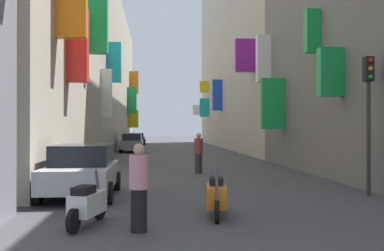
# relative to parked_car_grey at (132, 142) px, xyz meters

# --- Properties ---
(ground_plane) EXTENTS (140.00, 140.00, 0.00)m
(ground_plane) POSITION_rel_parked_car_grey_xyz_m (3.68, -4.22, -0.80)
(ground_plane) COLOR #424244
(building_left_far) EXTENTS (7.26, 37.22, 14.28)m
(building_left_far) POSITION_rel_parked_car_grey_xyz_m (-4.31, 7.17, 6.34)
(building_left_far) COLOR #B2A899
(building_left_far) RESTS_ON ground
(building_right_mid_b) EXTENTS (7.38, 36.11, 21.60)m
(building_right_mid_b) POSITION_rel_parked_car_grey_xyz_m (11.67, 7.72, 10.00)
(building_right_mid_b) COLOR #BCB29E
(building_right_mid_b) RESTS_ON ground
(parked_car_grey) EXTENTS (1.92, 4.16, 1.53)m
(parked_car_grey) POSITION_rel_parked_car_grey_xyz_m (0.00, 0.00, 0.00)
(parked_car_grey) COLOR slate
(parked_car_grey) RESTS_ON ground
(parked_car_blue) EXTENTS (2.02, 4.27, 1.39)m
(parked_car_blue) POSITION_rel_parked_car_grey_xyz_m (-0.25, 16.49, -0.06)
(parked_car_blue) COLOR navy
(parked_car_blue) RESTS_ON ground
(parked_car_silver) EXTENTS (2.02, 3.90, 1.52)m
(parked_car_silver) POSITION_rel_parked_car_grey_xyz_m (-0.25, -23.71, -0.01)
(parked_car_silver) COLOR #B7B7BC
(parked_car_silver) RESTS_ON ground
(scooter_black) EXTENTS (0.62, 1.90, 1.13)m
(scooter_black) POSITION_rel_parked_car_grey_xyz_m (-0.14, 5.12, -0.33)
(scooter_black) COLOR black
(scooter_black) RESTS_ON ground
(scooter_orange) EXTENTS (0.59, 1.99, 1.13)m
(scooter_orange) POSITION_rel_parked_car_grey_xyz_m (3.30, -26.83, -0.33)
(scooter_orange) COLOR orange
(scooter_orange) RESTS_ON ground
(scooter_white) EXTENTS (0.70, 1.76, 1.13)m
(scooter_white) POSITION_rel_parked_car_grey_xyz_m (0.50, -27.66, -0.33)
(scooter_white) COLOR silver
(scooter_white) RESTS_ON ground
(pedestrian_crossing) EXTENTS (0.39, 0.39, 1.80)m
(pedestrian_crossing) POSITION_rel_parked_car_grey_xyz_m (3.83, -17.53, 0.11)
(pedestrian_crossing) COLOR #2A2A2A
(pedestrian_crossing) RESTS_ON ground
(pedestrian_near_left) EXTENTS (0.48, 0.48, 1.72)m
(pedestrian_near_left) POSITION_rel_parked_car_grey_xyz_m (1.58, -28.25, 0.06)
(pedestrian_near_left) COLOR black
(pedestrian_near_left) RESTS_ON ground
(traffic_light_near_corner) EXTENTS (0.26, 0.34, 4.16)m
(traffic_light_near_corner) POSITION_rel_parked_car_grey_xyz_m (8.25, -24.28, 2.04)
(traffic_light_near_corner) COLOR #2D2D2D
(traffic_light_near_corner) RESTS_ON ground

